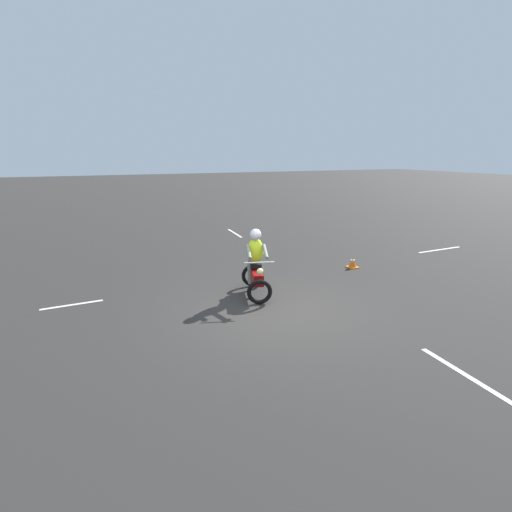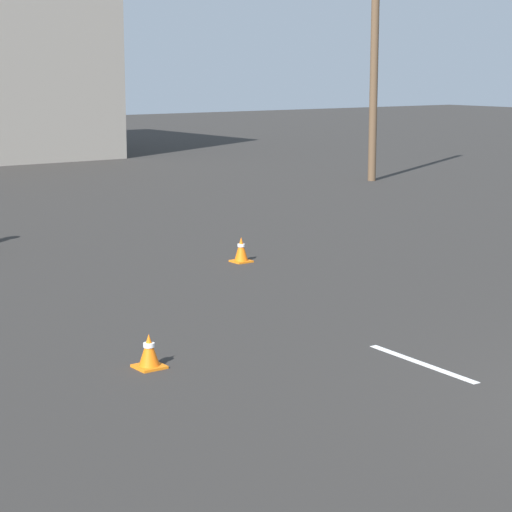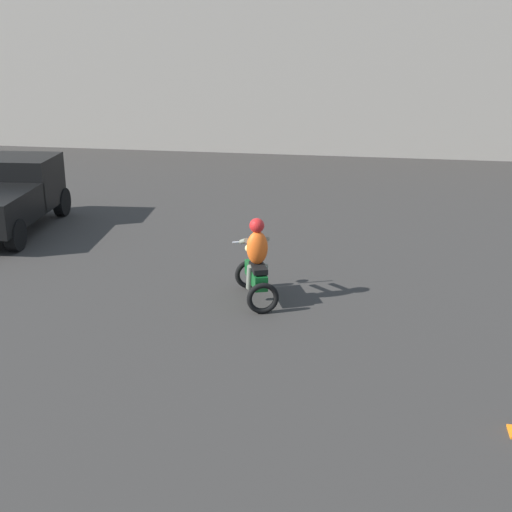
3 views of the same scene
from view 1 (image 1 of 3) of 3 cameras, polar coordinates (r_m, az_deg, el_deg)
ground_plane at (r=9.01m, az=2.94°, el=-8.00°), size 120.00×120.00×0.00m
motorcycle_rider_foreground at (r=9.86m, az=-0.03°, el=-1.49°), size 1.00×1.56×1.66m
traffic_cone_near_left at (r=12.66m, az=13.64°, el=-0.91°), size 0.32×0.32×0.34m
lane_stripe_e at (r=10.33m, az=-24.80°, el=-6.35°), size 1.36×0.16×0.01m
lane_stripe_n at (r=7.49m, az=27.55°, el=-14.67°), size 0.21×1.78×0.01m
lane_stripe_w at (r=16.08m, az=24.76°, el=0.83°), size 2.08×0.16×0.01m
lane_stripe_s at (r=17.65m, az=-3.06°, el=3.29°), size 0.23×1.97×0.01m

